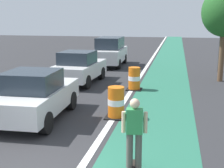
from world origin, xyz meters
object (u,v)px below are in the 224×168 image
parked_sedan_nearest (35,96)px  traffic_barrel_front (116,103)px  traffic_light_corner (222,16)px  traffic_barrel_mid (134,79)px  skateboarder_on_lane (134,133)px  parked_suv_third (110,51)px  parked_sedan_second (79,68)px

parked_sedan_nearest → traffic_barrel_front: (2.63, 0.75, -0.30)m
traffic_light_corner → traffic_barrel_mid: bearing=-127.0°
skateboarder_on_lane → parked_suv_third: (-3.84, 15.05, 0.12)m
skateboarder_on_lane → traffic_light_corner: size_ratio=0.33×
parked_sedan_second → skateboarder_on_lane: bearing=-64.8°
parked_sedan_second → traffic_barrel_front: size_ratio=3.83×
parked_sedan_nearest → parked_sedan_second: (-0.40, 5.97, 0.00)m
parked_suv_third → parked_sedan_nearest: bearing=-89.6°
skateboarder_on_lane → parked_sedan_nearest: bearing=142.7°
skateboarder_on_lane → parked_suv_third: bearing=104.3°
traffic_barrel_mid → traffic_barrel_front: bearing=-90.4°
skateboarder_on_lane → traffic_barrel_mid: size_ratio=1.55×
parked_suv_third → traffic_barrel_front: bearing=-76.7°
parked_sedan_second → traffic_barrel_mid: size_ratio=3.83×
skateboarder_on_lane → traffic_barrel_mid: bearing=97.9°
traffic_light_corner → traffic_barrel_front: bearing=-114.0°
traffic_light_corner → skateboarder_on_lane: bearing=-104.0°
traffic_barrel_front → traffic_barrel_mid: 4.32m
parked_sedan_nearest → parked_sedan_second: bearing=93.8°
parked_sedan_nearest → parked_suv_third: (-0.08, 12.19, 0.20)m
parked_sedan_nearest → skateboarder_on_lane: bearing=-37.3°
parked_sedan_second → traffic_light_corner: traffic_light_corner is taller
skateboarder_on_lane → parked_sedan_second: (-4.16, 8.83, -0.08)m
parked_sedan_second → traffic_light_corner: size_ratio=0.82×
parked_sedan_second → traffic_barrel_front: parked_sedan_second is taller
parked_sedan_nearest → traffic_barrel_front: size_ratio=3.83×
parked_sedan_second → parked_sedan_nearest: bearing=-86.2°
traffic_barrel_mid → traffic_light_corner: traffic_light_corner is taller
parked_sedan_nearest → traffic_light_corner: size_ratio=0.82×
traffic_barrel_mid → parked_suv_third: bearing=111.0°
skateboarder_on_lane → parked_sedan_nearest: size_ratio=0.41×
parked_sedan_nearest → traffic_barrel_mid: (2.66, 5.07, -0.30)m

